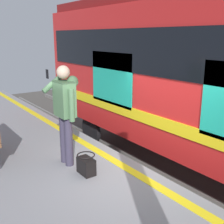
# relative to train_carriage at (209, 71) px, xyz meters

# --- Properties ---
(ground_plane) EXTENTS (25.38, 25.38, 0.00)m
(ground_plane) POSITION_rel_train_carriage_xyz_m (-0.17, 2.12, -2.53)
(ground_plane) COLOR #4C4742
(safety_line) EXTENTS (16.58, 0.16, 0.01)m
(safety_line) POSITION_rel_train_carriage_xyz_m (-0.17, 2.42, -1.46)
(safety_line) COLOR yellow
(safety_line) RESTS_ON platform
(track_rail_near) EXTENTS (22.00, 0.08, 0.16)m
(track_rail_near) POSITION_rel_train_carriage_xyz_m (-0.17, 0.71, -2.45)
(track_rail_near) COLOR slate
(track_rail_near) RESTS_ON ground
(track_rail_far) EXTENTS (22.00, 0.08, 0.16)m
(track_rail_far) POSITION_rel_train_carriage_xyz_m (-0.17, -0.72, -2.45)
(track_rail_far) COLOR slate
(track_rail_far) RESTS_ON ground
(train_carriage) EXTENTS (9.46, 2.77, 3.98)m
(train_carriage) POSITION_rel_train_carriage_xyz_m (0.00, 0.00, 0.00)
(train_carriage) COLOR red
(train_carriage) RESTS_ON ground
(passenger) EXTENTS (0.57, 0.55, 1.72)m
(passenger) POSITION_rel_train_carriage_xyz_m (0.53, 3.14, -0.45)
(passenger) COLOR #383347
(passenger) RESTS_ON platform
(handbag) EXTENTS (0.32, 0.29, 0.34)m
(handbag) POSITION_rel_train_carriage_xyz_m (-0.00, 3.07, -1.31)
(handbag) COLOR black
(handbag) RESTS_ON platform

